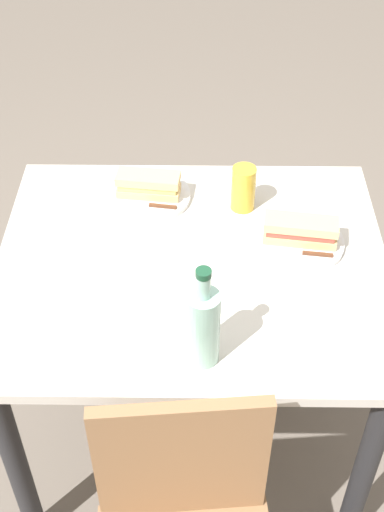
% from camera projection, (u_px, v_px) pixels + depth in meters
% --- Properties ---
extents(ground_plane, '(8.00, 8.00, 0.00)m').
position_uv_depth(ground_plane, '(192.00, 424.00, 2.33)').
color(ground_plane, '#6B6056').
extents(dining_table, '(1.04, 0.86, 0.76)m').
position_uv_depth(dining_table, '(192.00, 293.00, 1.90)').
color(dining_table, beige).
rests_on(dining_table, ground).
extents(plate_near, '(0.24, 0.24, 0.01)m').
position_uv_depth(plate_near, '(149.00, 196.00, 2.01)').
color(plate_near, white).
rests_on(plate_near, dining_table).
extents(baguette_sandwich_near, '(0.19, 0.09, 0.07)m').
position_uv_depth(baguette_sandwich_near, '(148.00, 185.00, 1.98)').
color(baguette_sandwich_near, '#DBB77A').
rests_on(baguette_sandwich_near, plate_near).
extents(knife_near, '(0.18, 0.04, 0.01)m').
position_uv_depth(knife_near, '(149.00, 205.00, 1.96)').
color(knife_near, silver).
rests_on(knife_near, plate_near).
extents(plate_far, '(0.24, 0.24, 0.01)m').
position_uv_depth(plate_far, '(299.00, 242.00, 1.86)').
color(plate_far, white).
rests_on(plate_far, dining_table).
extents(baguette_sandwich_far, '(0.20, 0.10, 0.07)m').
position_uv_depth(baguette_sandwich_far, '(301.00, 230.00, 1.84)').
color(baguette_sandwich_far, '#DBB77A').
rests_on(baguette_sandwich_far, plate_far).
extents(knife_far, '(0.18, 0.03, 0.01)m').
position_uv_depth(knife_far, '(303.00, 253.00, 1.82)').
color(knife_far, silver).
rests_on(knife_far, plate_far).
extents(water_bottle, '(0.08, 0.08, 0.28)m').
position_uv_depth(water_bottle, '(203.00, 325.00, 1.51)').
color(water_bottle, '#99C6B7').
rests_on(water_bottle, dining_table).
extents(beer_glass, '(0.07, 0.07, 0.13)m').
position_uv_depth(beer_glass, '(243.00, 188.00, 1.94)').
color(beer_glass, gold).
rests_on(beer_glass, dining_table).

